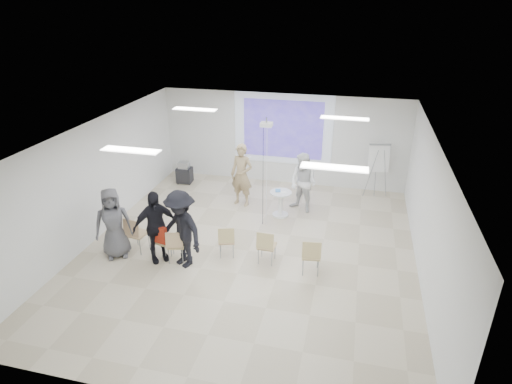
% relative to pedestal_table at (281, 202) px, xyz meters
% --- Properties ---
extents(floor, '(8.00, 9.00, 0.10)m').
position_rel_pedestal_table_xyz_m(floor, '(-0.42, -2.05, -0.48)').
color(floor, beige).
rests_on(floor, ground).
extents(ceiling, '(8.00, 9.00, 0.10)m').
position_rel_pedestal_table_xyz_m(ceiling, '(-0.42, -2.05, 2.62)').
color(ceiling, white).
rests_on(ceiling, wall_back).
extents(wall_back, '(8.00, 0.10, 3.00)m').
position_rel_pedestal_table_xyz_m(wall_back, '(-0.42, 2.50, 1.07)').
color(wall_back, silver).
rests_on(wall_back, floor).
extents(wall_left, '(0.10, 9.00, 3.00)m').
position_rel_pedestal_table_xyz_m(wall_left, '(-4.47, -2.05, 1.07)').
color(wall_left, silver).
rests_on(wall_left, floor).
extents(wall_right, '(0.10, 9.00, 3.00)m').
position_rel_pedestal_table_xyz_m(wall_right, '(3.63, -2.05, 1.07)').
color(wall_right, silver).
rests_on(wall_right, floor).
extents(projection_halo, '(3.20, 0.01, 2.30)m').
position_rel_pedestal_table_xyz_m(projection_halo, '(-0.42, 2.44, 1.42)').
color(projection_halo, silver).
rests_on(projection_halo, wall_back).
extents(projection_image, '(2.60, 0.01, 1.90)m').
position_rel_pedestal_table_xyz_m(projection_image, '(-0.42, 2.42, 1.42)').
color(projection_image, '#4433AE').
rests_on(projection_image, wall_back).
extents(pedestal_table, '(0.73, 0.73, 0.77)m').
position_rel_pedestal_table_xyz_m(pedestal_table, '(0.00, 0.00, 0.00)').
color(pedestal_table, white).
rests_on(pedestal_table, floor).
extents(player_left, '(0.87, 0.67, 2.14)m').
position_rel_pedestal_table_xyz_m(player_left, '(-1.27, 0.48, 0.65)').
color(player_left, tan).
rests_on(player_left, floor).
extents(player_right, '(1.18, 1.10, 1.94)m').
position_rel_pedestal_table_xyz_m(player_right, '(0.56, 0.47, 0.54)').
color(player_right, white).
rests_on(player_right, floor).
extents(controller_left, '(0.07, 0.13, 0.04)m').
position_rel_pedestal_table_xyz_m(controller_left, '(-1.09, 0.73, 0.99)').
color(controller_left, silver).
rests_on(controller_left, player_left).
extents(controller_right, '(0.09, 0.12, 0.04)m').
position_rel_pedestal_table_xyz_m(controller_right, '(0.38, 0.72, 0.88)').
color(controller_right, white).
rests_on(controller_right, player_right).
extents(chair_far_left, '(0.50, 0.53, 0.93)m').
position_rel_pedestal_table_xyz_m(chair_far_left, '(-3.08, -2.73, 0.13)').
color(chair_far_left, tan).
rests_on(chair_far_left, floor).
extents(chair_left_mid, '(0.46, 0.48, 0.81)m').
position_rel_pedestal_table_xyz_m(chair_left_mid, '(-2.36, -2.80, 0.05)').
color(chair_left_mid, tan).
rests_on(chair_left_mid, floor).
extents(chair_left_inner, '(0.49, 0.52, 0.85)m').
position_rel_pedestal_table_xyz_m(chair_left_inner, '(-1.95, -2.92, 0.07)').
color(chair_left_inner, tan).
rests_on(chair_left_inner, floor).
extents(chair_center, '(0.49, 0.51, 0.82)m').
position_rel_pedestal_table_xyz_m(chair_center, '(-0.86, -2.41, 0.06)').
color(chair_center, tan).
rests_on(chair_center, floor).
extents(chair_right_inner, '(0.42, 0.45, 0.87)m').
position_rel_pedestal_table_xyz_m(chair_right_inner, '(0.12, -2.47, 0.09)').
color(chair_right_inner, tan).
rests_on(chair_right_inner, floor).
extents(chair_right_far, '(0.47, 0.50, 0.89)m').
position_rel_pedestal_table_xyz_m(chair_right_far, '(1.19, -2.65, 0.10)').
color(chair_right_far, tan).
rests_on(chair_right_far, floor).
extents(red_jacket, '(0.45, 0.19, 0.42)m').
position_rel_pedestal_table_xyz_m(red_jacket, '(-2.34, -2.96, 0.29)').
color(red_jacket, '#A02613').
rests_on(red_jacket, chair_left_mid).
extents(laptop, '(0.36, 0.30, 0.02)m').
position_rel_pedestal_table_xyz_m(laptop, '(-1.97, -2.83, 0.03)').
color(laptop, black).
rests_on(laptop, chair_left_inner).
extents(audience_left, '(1.36, 1.32, 2.04)m').
position_rel_pedestal_table_xyz_m(audience_left, '(-2.41, -2.92, 0.59)').
color(audience_left, black).
rests_on(audience_left, floor).
extents(audience_mid, '(1.57, 1.32, 2.14)m').
position_rel_pedestal_table_xyz_m(audience_mid, '(-1.75, -2.97, 0.64)').
color(audience_mid, black).
rests_on(audience_mid, floor).
extents(audience_outer, '(1.15, 1.03, 1.98)m').
position_rel_pedestal_table_xyz_m(audience_outer, '(-3.46, -2.99, 0.56)').
color(audience_outer, '#5A595E').
rests_on(audience_outer, floor).
extents(flipchart_easel, '(0.74, 0.57, 1.73)m').
position_rel_pedestal_table_xyz_m(flipchart_easel, '(2.64, 1.99, 0.85)').
color(flipchart_easel, gray).
rests_on(flipchart_easel, floor).
extents(av_cart, '(0.52, 0.43, 0.74)m').
position_rel_pedestal_table_xyz_m(av_cart, '(-3.59, 1.59, -0.08)').
color(av_cart, black).
rests_on(av_cart, floor).
extents(ceiling_projector, '(0.30, 0.25, 3.00)m').
position_rel_pedestal_table_xyz_m(ceiling_projector, '(-0.32, -0.55, 2.26)').
color(ceiling_projector, white).
rests_on(ceiling_projector, ceiling).
extents(fluor_panel_nw, '(1.20, 0.30, 0.02)m').
position_rel_pedestal_table_xyz_m(fluor_panel_nw, '(-2.42, -0.05, 2.54)').
color(fluor_panel_nw, white).
rests_on(fluor_panel_nw, ceiling).
extents(fluor_panel_ne, '(1.20, 0.30, 0.02)m').
position_rel_pedestal_table_xyz_m(fluor_panel_ne, '(1.58, -0.05, 2.54)').
color(fluor_panel_ne, white).
rests_on(fluor_panel_ne, ceiling).
extents(fluor_panel_sw, '(1.20, 0.30, 0.02)m').
position_rel_pedestal_table_xyz_m(fluor_panel_sw, '(-2.42, -3.55, 2.54)').
color(fluor_panel_sw, white).
rests_on(fluor_panel_sw, ceiling).
extents(fluor_panel_se, '(1.20, 0.30, 0.02)m').
position_rel_pedestal_table_xyz_m(fluor_panel_se, '(1.58, -3.55, 2.54)').
color(fluor_panel_se, white).
rests_on(fluor_panel_se, ceiling).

